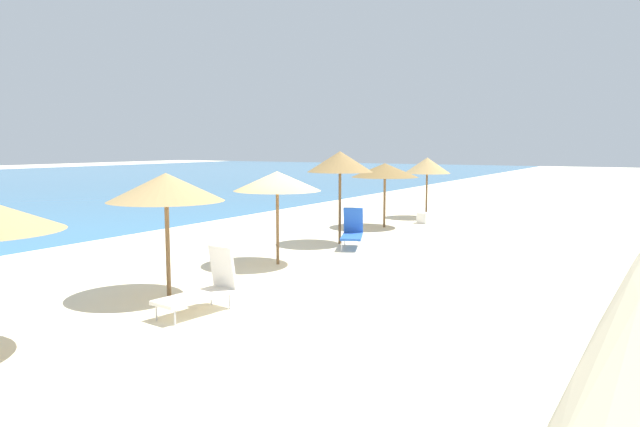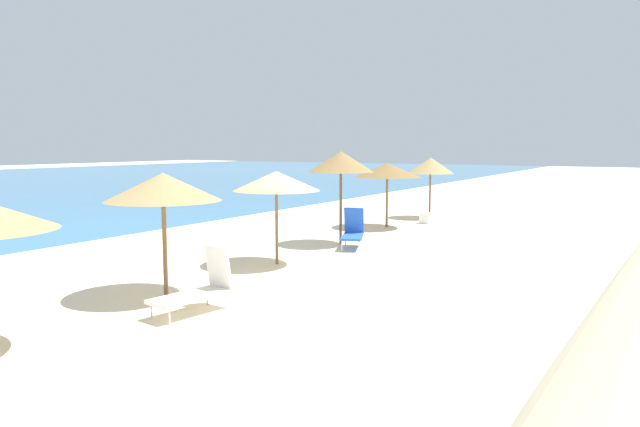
{
  "view_description": "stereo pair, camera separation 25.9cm",
  "coord_description": "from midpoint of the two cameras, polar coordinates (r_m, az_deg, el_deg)",
  "views": [
    {
      "loc": [
        -12.56,
        -7.96,
        3.08
      ],
      "look_at": [
        1.83,
        0.43,
        1.16
      ],
      "focal_mm": 33.19,
      "sensor_mm": 36.0,
      "label": 1
    },
    {
      "loc": [
        -12.43,
        -8.18,
        3.08
      ],
      "look_at": [
        1.83,
        0.43,
        1.16
      ],
      "focal_mm": 33.19,
      "sensor_mm": 36.0,
      "label": 2
    }
  ],
  "objects": [
    {
      "name": "beach_umbrella_2",
      "position": [
        12.37,
        -14.32,
        2.47
      ],
      "size": [
        2.36,
        2.36,
        2.53
      ],
      "color": "brown",
      "rests_on": "ground_plane"
    },
    {
      "name": "ground_plane",
      "position": [
        15.19,
        -1.71,
        -5.12
      ],
      "size": [
        160.0,
        160.0,
        0.0
      ],
      "primitive_type": "plane",
      "color": "beige"
    },
    {
      "name": "beach_umbrella_3",
      "position": [
        15.23,
        -3.74,
        3.12
      ],
      "size": [
        2.26,
        2.26,
        2.42
      ],
      "color": "brown",
      "rests_on": "ground_plane"
    },
    {
      "name": "cooler_box",
      "position": [
        23.82,
        10.46,
        -0.43
      ],
      "size": [
        0.43,
        0.41,
        0.43
      ],
      "primitive_type": "cube",
      "rotation": [
        0.0,
        0.0,
        0.03
      ],
      "color": "white",
      "rests_on": "ground_plane"
    },
    {
      "name": "lounge_chair_0",
      "position": [
        11.26,
        -10.94,
        -6.97
      ],
      "size": [
        1.63,
        0.83,
        1.19
      ],
      "rotation": [
        0.0,
        0.0,
        1.43
      ],
      "color": "white",
      "rests_on": "ground_plane"
    },
    {
      "name": "beach_umbrella_6",
      "position": [
        25.57,
        10.9,
        4.55
      ],
      "size": [
        1.97,
        1.97,
        2.57
      ],
      "color": "brown",
      "rests_on": "ground_plane"
    },
    {
      "name": "beach_umbrella_5",
      "position": [
        22.3,
        6.84,
        4.15
      ],
      "size": [
        2.52,
        2.52,
        2.42
      ],
      "color": "brown",
      "rests_on": "ground_plane"
    },
    {
      "name": "beach_umbrella_4",
      "position": [
        18.4,
        2.43,
        4.99
      ],
      "size": [
        2.06,
        2.06,
        2.9
      ],
      "color": "brown",
      "rests_on": "ground_plane"
    },
    {
      "name": "lounge_chair_2",
      "position": [
        17.88,
        3.6,
        -1.7
      ],
      "size": [
        1.5,
        1.08,
        1.19
      ],
      "rotation": [
        0.0,
        0.0,
        1.97
      ],
      "color": "blue",
      "rests_on": "ground_plane"
    }
  ]
}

